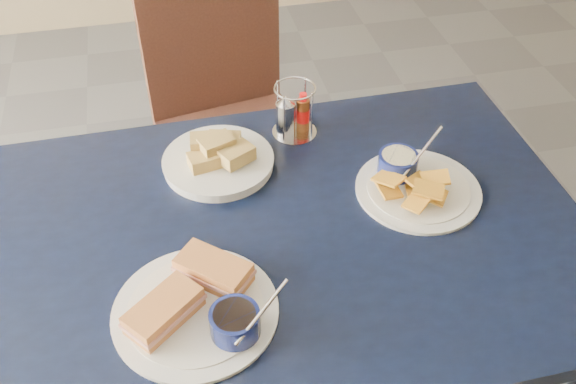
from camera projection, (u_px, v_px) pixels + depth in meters
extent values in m
cube|color=black|center=(278.00, 238.00, 1.35)|extent=(1.31, 0.88, 0.04)
cylinder|color=black|center=(52.00, 275.00, 1.76)|extent=(0.04, 0.04, 0.71)
cylinder|color=black|center=(438.00, 212.00, 1.95)|extent=(0.04, 0.04, 0.71)
cube|color=black|center=(236.00, 140.00, 2.05)|extent=(0.51, 0.49, 0.04)
cylinder|color=black|center=(193.00, 237.00, 2.06)|extent=(0.04, 0.04, 0.43)
cylinder|color=black|center=(301.00, 220.00, 2.12)|extent=(0.04, 0.04, 0.43)
cylinder|color=black|center=(183.00, 171.00, 2.30)|extent=(0.04, 0.04, 0.43)
cylinder|color=black|center=(280.00, 157.00, 2.36)|extent=(0.04, 0.04, 0.43)
cube|color=black|center=(222.00, 41.00, 2.02)|extent=(0.44, 0.12, 0.46)
cylinder|color=white|center=(195.00, 311.00, 1.18)|extent=(0.31, 0.31, 0.01)
cylinder|color=white|center=(195.00, 309.00, 1.18)|extent=(0.25, 0.25, 0.00)
cube|color=#CE854A|center=(164.00, 311.00, 1.14)|extent=(0.15, 0.14, 0.04)
cube|color=tan|center=(164.00, 312.00, 1.15)|extent=(0.16, 0.15, 0.01)
cube|color=#CE854A|center=(214.00, 270.00, 1.21)|extent=(0.15, 0.15, 0.04)
cube|color=tan|center=(214.00, 272.00, 1.22)|extent=(0.16, 0.15, 0.01)
cylinder|color=#0A0F37|center=(235.00, 323.00, 1.12)|extent=(0.09, 0.09, 0.05)
cylinder|color=black|center=(234.00, 317.00, 1.11)|extent=(0.08, 0.08, 0.01)
cylinder|color=silver|center=(262.00, 312.00, 1.09)|extent=(0.11, 0.07, 0.08)
cylinder|color=white|center=(418.00, 190.00, 1.43)|extent=(0.28, 0.28, 0.01)
cylinder|color=white|center=(418.00, 188.00, 1.42)|extent=(0.23, 0.23, 0.00)
cube|color=gold|center=(431.00, 197.00, 1.39)|extent=(0.08, 0.07, 0.03)
cube|color=gold|center=(417.00, 195.00, 1.39)|extent=(0.06, 0.07, 0.02)
cube|color=gold|center=(388.00, 190.00, 1.40)|extent=(0.05, 0.07, 0.02)
cube|color=gold|center=(418.00, 203.00, 1.36)|extent=(0.08, 0.08, 0.02)
cube|color=gold|center=(419.00, 186.00, 1.39)|extent=(0.08, 0.08, 0.03)
cube|color=gold|center=(388.00, 181.00, 1.40)|extent=(0.07, 0.08, 0.02)
cube|color=gold|center=(434.00, 180.00, 1.39)|extent=(0.07, 0.06, 0.02)
cube|color=gold|center=(428.00, 191.00, 1.36)|extent=(0.08, 0.07, 0.01)
cylinder|color=#0A0F37|center=(398.00, 164.00, 1.44)|extent=(0.09, 0.09, 0.05)
cylinder|color=beige|center=(398.00, 158.00, 1.43)|extent=(0.08, 0.08, 0.01)
cylinder|color=silver|center=(422.00, 151.00, 1.41)|extent=(0.11, 0.07, 0.08)
cylinder|color=white|center=(218.00, 163.00, 1.49)|extent=(0.25, 0.25, 0.02)
cylinder|color=white|center=(218.00, 160.00, 1.48)|extent=(0.21, 0.21, 0.00)
cube|color=tan|center=(206.00, 161.00, 1.45)|extent=(0.08, 0.06, 0.03)
cube|color=tan|center=(224.00, 142.00, 1.49)|extent=(0.09, 0.07, 0.03)
cube|color=tan|center=(237.00, 155.00, 1.44)|extent=(0.09, 0.08, 0.03)
cube|color=tan|center=(207.00, 143.00, 1.47)|extent=(0.08, 0.06, 0.03)
cube|color=tan|center=(217.00, 145.00, 1.45)|extent=(0.09, 0.07, 0.03)
cylinder|color=silver|center=(294.00, 132.00, 1.58)|extent=(0.11, 0.11, 0.01)
cylinder|color=silver|center=(305.00, 100.00, 1.57)|extent=(0.01, 0.01, 0.13)
cylinder|color=silver|center=(278.00, 103.00, 1.56)|extent=(0.01, 0.01, 0.13)
cylinder|color=silver|center=(284.00, 119.00, 1.51)|extent=(0.01, 0.01, 0.13)
cylinder|color=silver|center=(312.00, 116.00, 1.52)|extent=(0.01, 0.01, 0.13)
torus|color=silver|center=(295.00, 88.00, 1.50)|extent=(0.10, 0.10, 0.00)
cylinder|color=silver|center=(286.00, 118.00, 1.55)|extent=(0.05, 0.05, 0.08)
cone|color=silver|center=(286.00, 100.00, 1.51)|extent=(0.04, 0.04, 0.02)
cylinder|color=brown|center=(303.00, 115.00, 1.56)|extent=(0.03, 0.03, 0.08)
cylinder|color=#BE0C0A|center=(303.00, 115.00, 1.56)|extent=(0.03, 0.03, 0.03)
cylinder|color=#BE0C0A|center=(303.00, 97.00, 1.53)|extent=(0.02, 0.02, 0.02)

